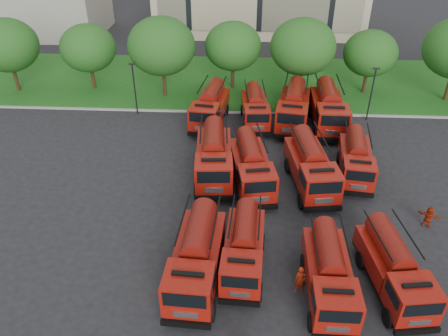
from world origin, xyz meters
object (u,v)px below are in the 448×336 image
object	(u,v)px
fire_truck_4	(214,156)
fire_truck_1	(244,247)
fire_truck_2	(329,273)
fire_truck_7	(356,159)
fire_truck_5	(252,166)
fire_truck_6	(311,166)
firefighter_4	(207,232)
fire_truck_0	(197,257)
fire_truck_11	(328,108)
firefighter_2	(376,257)
fire_truck_8	(210,106)
fire_truck_9	(255,108)
firefighter_0	(299,291)
fire_truck_10	(294,107)
fire_truck_3	(394,268)
firefighter_3	(371,240)
firefighter_5	(426,226)

from	to	relation	value
fire_truck_4	fire_truck_1	bearing A→B (deg)	-79.66
fire_truck_2	fire_truck_7	world-z (taller)	fire_truck_2
fire_truck_5	fire_truck_6	bearing A→B (deg)	-7.06
firefighter_4	fire_truck_0	bearing A→B (deg)	128.62
fire_truck_1	fire_truck_11	world-z (taller)	fire_truck_11
fire_truck_6	firefighter_2	bearing A→B (deg)	-73.70
fire_truck_8	fire_truck_9	bearing A→B (deg)	10.69
fire_truck_0	fire_truck_9	bearing A→B (deg)	83.41
fire_truck_5	firefighter_0	bearing A→B (deg)	-84.35
fire_truck_0	firefighter_0	world-z (taller)	fire_truck_0
fire_truck_5	firefighter_2	distance (m)	10.54
fire_truck_8	fire_truck_4	bearing A→B (deg)	-76.06
fire_truck_0	fire_truck_1	bearing A→B (deg)	25.98
firefighter_2	fire_truck_5	bearing A→B (deg)	53.45
fire_truck_5	fire_truck_10	bearing A→B (deg)	59.70
fire_truck_10	fire_truck_11	world-z (taller)	fire_truck_11
fire_truck_0	fire_truck_3	xyz separation A→B (m)	(10.67, -0.11, -0.15)
fire_truck_2	fire_truck_6	distance (m)	10.25
fire_truck_4	fire_truck_9	distance (m)	9.58
fire_truck_9	fire_truck_10	world-z (taller)	fire_truck_10
fire_truck_0	fire_truck_5	world-z (taller)	fire_truck_0
firefighter_2	fire_truck_10	bearing A→B (deg)	19.19
fire_truck_10	firefighter_3	world-z (taller)	fire_truck_10
fire_truck_2	firefighter_2	xyz separation A→B (m)	(3.46, 2.94, -1.51)
fire_truck_5	firefighter_5	bearing A→B (deg)	-29.01
fire_truck_10	firefighter_0	world-z (taller)	fire_truck_10
fire_truck_10	fire_truck_4	bearing A→B (deg)	-117.79
fire_truck_6	fire_truck_11	size ratio (longest dim) A/B	0.98
fire_truck_8	firefighter_4	bearing A→B (deg)	-78.85
fire_truck_1	fire_truck_4	bearing A→B (deg)	107.39
firefighter_4	fire_truck_5	bearing A→B (deg)	-76.17
fire_truck_5	firefighter_0	xyz separation A→B (m)	(2.68, -10.04, -1.64)
fire_truck_0	fire_truck_8	bearing A→B (deg)	95.51
fire_truck_2	fire_truck_3	size ratio (longest dim) A/B	0.97
firefighter_2	fire_truck_1	bearing A→B (deg)	105.06
fire_truck_3	firefighter_2	distance (m)	2.81
fire_truck_2	firefighter_5	bearing A→B (deg)	39.43
fire_truck_11	firefighter_0	distance (m)	20.37
fire_truck_3	fire_truck_10	distance (m)	19.81
fire_truck_4	firefighter_2	xyz separation A→B (m)	(10.39, -8.17, -1.74)
fire_truck_2	firefighter_0	world-z (taller)	fire_truck_2
fire_truck_4	firefighter_4	distance (m)	6.75
fire_truck_2	firefighter_3	bearing A→B (deg)	52.20
fire_truck_1	fire_truck_2	distance (m)	4.88
fire_truck_4	fire_truck_3	bearing A→B (deg)	-49.11
fire_truck_11	fire_truck_0	bearing A→B (deg)	-116.26
fire_truck_8	fire_truck_5	bearing A→B (deg)	-61.37
fire_truck_11	firefighter_3	distance (m)	15.59
fire_truck_3	fire_truck_6	size ratio (longest dim) A/B	0.89
firefighter_2	firefighter_5	xyz separation A→B (m)	(3.89, 3.02, 0.00)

